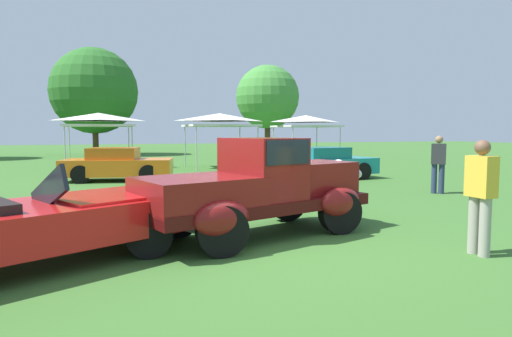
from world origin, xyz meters
The scene contains 12 objects.
ground_plane centered at (0.00, 0.00, 0.00)m, with size 120.00×120.00×0.00m, color #386628.
feature_pickup_truck centered at (0.04, 0.59, 0.86)m, with size 4.37×2.73×1.70m.
neighbor_convertible centered at (-3.32, -0.03, 0.58)m, with size 4.63×3.43×1.40m.
show_car_orange centered at (-2.02, 10.42, 0.60)m, with size 4.14×2.49×1.22m.
show_car_teal centered at (5.45, 8.45, 0.60)m, with size 4.15×2.24×1.22m.
spectator_by_row centered at (6.74, 3.88, 0.91)m, with size 0.46×0.44×1.69m.
spectator_far_side centered at (2.70, -1.59, 0.91)m, with size 0.25×0.41×1.69m.
canopy_tent_left_field centered at (-2.66, 16.29, 2.42)m, with size 3.22×3.22×2.71m.
canopy_tent_center_field centered at (3.01, 14.89, 2.42)m, with size 3.30×3.30×2.71m.
canopy_tent_right_field centered at (8.19, 15.92, 2.42)m, with size 3.08×3.08×2.71m.
treeline_mid_left centered at (-3.05, 29.93, 4.90)m, with size 6.56×6.56×8.19m.
treeline_center centered at (9.62, 25.85, 4.46)m, with size 4.89×4.89×6.92m.
Camera 1 is at (-2.48, -6.57, 1.81)m, focal length 31.12 mm.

